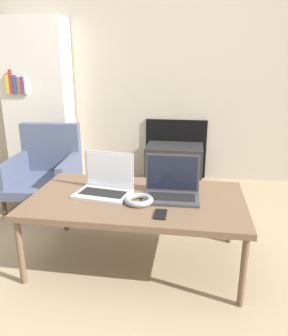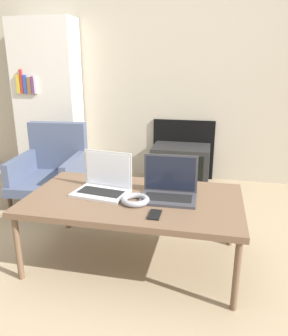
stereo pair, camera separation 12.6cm
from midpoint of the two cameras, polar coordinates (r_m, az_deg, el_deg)
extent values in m
plane|color=#998466|center=(1.97, -2.18, -20.86)|extent=(14.00, 14.00, 0.00)
cube|color=#B7AD99|center=(3.61, 6.27, 18.69)|extent=(7.00, 0.06, 2.60)
cube|color=black|center=(3.67, 7.82, 3.25)|extent=(0.67, 0.03, 0.65)
cube|color=brown|center=(2.03, -0.01, -5.58)|extent=(1.31, 0.74, 0.04)
cylinder|color=brown|center=(2.07, -19.46, -13.06)|extent=(0.04, 0.04, 0.41)
cylinder|color=brown|center=(1.82, 17.81, -17.47)|extent=(0.04, 0.04, 0.41)
cylinder|color=brown|center=(2.59, -11.93, -6.04)|extent=(0.04, 0.04, 0.41)
cylinder|color=brown|center=(2.39, 16.47, -8.44)|extent=(0.04, 0.04, 0.41)
cube|color=silver|center=(2.07, -5.81, -4.39)|extent=(0.36, 0.27, 0.02)
cube|color=black|center=(2.07, -5.82, -4.16)|extent=(0.30, 0.16, 0.00)
cube|color=silver|center=(2.12, -4.62, -0.19)|extent=(0.33, 0.06, 0.24)
cube|color=white|center=(2.11, -4.66, -0.23)|extent=(0.30, 0.05, 0.21)
cube|color=#38383D|center=(1.99, 6.05, -5.37)|extent=(0.34, 0.23, 0.02)
cube|color=black|center=(1.98, 6.06, -5.13)|extent=(0.29, 0.13, 0.00)
cube|color=#38383D|center=(2.04, 6.43, -0.92)|extent=(0.33, 0.02, 0.24)
cube|color=black|center=(2.04, 6.41, -0.96)|extent=(0.31, 0.01, 0.21)
torus|color=gray|center=(1.94, 0.32, -5.60)|extent=(0.17, 0.17, 0.04)
cube|color=black|center=(1.79, 3.90, -8.12)|extent=(0.06, 0.12, 0.01)
cube|color=black|center=(3.49, 7.44, 0.49)|extent=(0.59, 0.42, 0.41)
cube|color=black|center=(3.29, 7.11, -0.56)|extent=(0.48, 0.01, 0.32)
cube|color=#47516B|center=(3.14, -15.07, -2.30)|extent=(0.62, 0.73, 0.08)
cube|color=#47516B|center=(3.32, -13.64, 3.79)|extent=(0.57, 0.15, 0.46)
cube|color=#47516B|center=(3.19, -19.43, 0.30)|extent=(0.12, 0.61, 0.20)
cube|color=#47516B|center=(3.01, -10.86, -0.03)|extent=(0.12, 0.61, 0.20)
cylinder|color=#4C3828|center=(3.06, -21.18, -5.75)|extent=(0.04, 0.04, 0.15)
cylinder|color=#4C3828|center=(2.84, -13.34, -6.79)|extent=(0.04, 0.04, 0.15)
cylinder|color=#4C3828|center=(3.52, -16.16, -2.21)|extent=(0.04, 0.04, 0.15)
cylinder|color=#4C3828|center=(3.33, -9.16, -2.84)|extent=(0.04, 0.04, 0.15)
cube|color=silver|center=(3.84, -15.42, 11.31)|extent=(0.70, 0.30, 1.69)
cube|color=gold|center=(3.80, -20.14, 13.58)|extent=(0.04, 0.02, 0.19)
cube|color=#B22D28|center=(3.78, -19.65, 14.01)|extent=(0.03, 0.02, 0.25)
cube|color=#2D479E|center=(3.76, -19.08, 13.63)|extent=(0.04, 0.02, 0.19)
cube|color=brown|center=(3.74, -18.43, 13.50)|extent=(0.04, 0.02, 0.17)
cube|color=#6B387F|center=(3.72, -17.89, 13.59)|extent=(0.03, 0.02, 0.18)
cube|color=silver|center=(3.70, -17.42, 13.55)|extent=(0.03, 0.02, 0.17)
camera|label=1|loc=(0.06, -88.41, 0.51)|focal=35.00mm
camera|label=2|loc=(0.06, 91.59, -0.51)|focal=35.00mm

